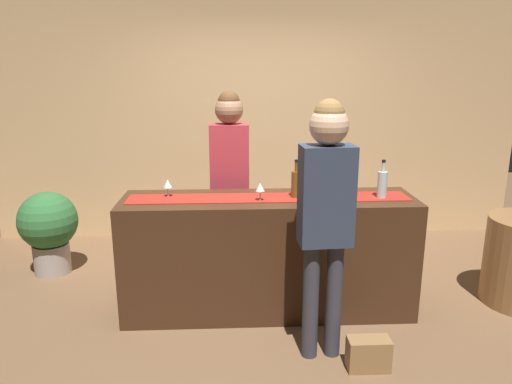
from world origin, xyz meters
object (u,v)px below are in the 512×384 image
(potted_plant_tall, at_px, (49,227))
(handbag, at_px, (368,354))
(wine_glass_near_customer, at_px, (323,188))
(wine_bottle_green, at_px, (353,182))
(wine_bottle_clear, at_px, (382,184))
(wine_bottle_amber, at_px, (296,184))
(bartender, at_px, (230,166))
(wine_glass_far_end, at_px, (168,184))
(wine_glass_mid_counter, at_px, (260,188))
(customer_sipping, at_px, (326,203))

(potted_plant_tall, bearing_deg, handbag, -32.30)
(wine_glass_near_customer, xyz_separation_m, handbag, (0.20, -0.74, -0.95))
(wine_bottle_green, relative_size, wine_glass_near_customer, 2.10)
(wine_glass_near_customer, bearing_deg, wine_bottle_clear, 7.69)
(wine_bottle_clear, bearing_deg, wine_bottle_amber, 176.79)
(wine_glass_near_customer, bearing_deg, bartender, 136.03)
(wine_glass_near_customer, height_order, bartender, bartender)
(handbag, bearing_deg, wine_glass_far_end, 146.74)
(wine_glass_near_customer, distance_m, bartender, 0.99)
(wine_glass_mid_counter, bearing_deg, wine_bottle_green, 9.52)
(wine_glass_near_customer, relative_size, handbag, 0.51)
(potted_plant_tall, bearing_deg, bartender, -7.90)
(wine_glass_near_customer, height_order, potted_plant_tall, wine_glass_near_customer)
(wine_glass_far_end, distance_m, potted_plant_tall, 1.58)
(wine_bottle_amber, xyz_separation_m, wine_glass_near_customer, (0.19, -0.10, -0.01))
(wine_bottle_green, distance_m, potted_plant_tall, 2.88)
(wine_bottle_amber, distance_m, potted_plant_tall, 2.47)
(wine_glass_near_customer, bearing_deg, customer_sipping, -98.78)
(wine_glass_near_customer, xyz_separation_m, wine_glass_mid_counter, (-0.48, 0.02, 0.00))
(wine_bottle_amber, relative_size, wine_glass_mid_counter, 2.10)
(wine_bottle_amber, bearing_deg, handbag, -65.14)
(potted_plant_tall, bearing_deg, wine_glass_mid_counter, -24.72)
(wine_bottle_clear, bearing_deg, bartender, 152.31)
(wine_glass_mid_counter, height_order, customer_sipping, customer_sipping)
(wine_bottle_amber, distance_m, wine_glass_far_end, 1.00)
(wine_bottle_amber, height_order, handbag, wine_bottle_amber)
(handbag, bearing_deg, bartender, 122.44)
(wine_bottle_clear, xyz_separation_m, wine_glass_near_customer, (-0.47, -0.06, -0.01))
(bartender, distance_m, potted_plant_tall, 1.86)
(wine_glass_far_end, height_order, potted_plant_tall, wine_glass_far_end)
(wine_bottle_green, height_order, customer_sipping, customer_sipping)
(bartender, distance_m, customer_sipping, 1.40)
(handbag, bearing_deg, customer_sipping, 147.65)
(customer_sipping, xyz_separation_m, handbag, (0.29, -0.18, -0.99))
(wine_glass_mid_counter, distance_m, wine_glass_far_end, 0.73)
(wine_bottle_clear, distance_m, customer_sipping, 0.84)
(wine_bottle_green, xyz_separation_m, wine_bottle_clear, (0.21, -0.08, 0.00))
(wine_bottle_green, bearing_deg, wine_bottle_clear, -20.95)
(wine_bottle_clear, bearing_deg, customer_sipping, -131.76)
(wine_bottle_clear, bearing_deg, potted_plant_tall, 163.54)
(wine_bottle_green, bearing_deg, wine_glass_near_customer, -151.12)
(wine_bottle_green, bearing_deg, bartender, 150.94)
(wine_bottle_green, distance_m, handbag, 1.31)
(bartender, bearing_deg, wine_glass_far_end, 49.63)
(potted_plant_tall, bearing_deg, wine_bottle_green, -16.10)
(wine_bottle_green, xyz_separation_m, wine_glass_near_customer, (-0.26, -0.14, -0.01))
(wine_bottle_clear, distance_m, potted_plant_tall, 3.10)
(wine_bottle_amber, distance_m, wine_bottle_clear, 0.67)
(wine_bottle_amber, height_order, wine_glass_near_customer, wine_bottle_amber)
(wine_bottle_amber, height_order, customer_sipping, customer_sipping)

